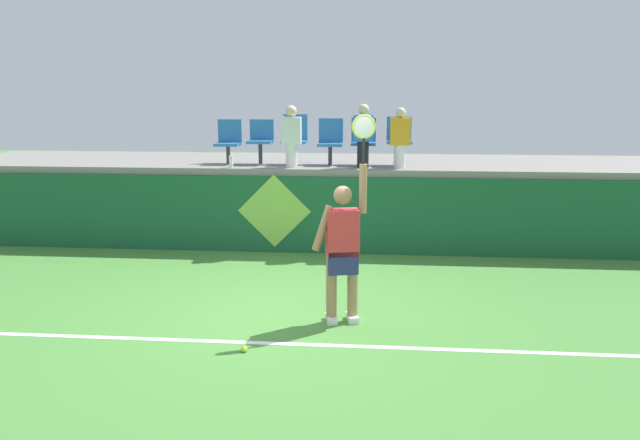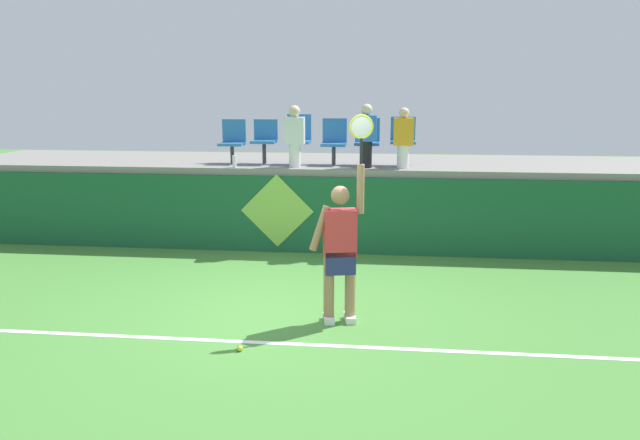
% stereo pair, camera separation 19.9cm
% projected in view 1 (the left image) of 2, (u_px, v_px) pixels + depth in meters
% --- Properties ---
extents(ground_plane, '(40.00, 40.00, 0.00)m').
position_uv_depth(ground_plane, '(283.00, 315.00, 7.57)').
color(ground_plane, '#478438').
extents(court_back_wall, '(13.70, 0.20, 1.33)m').
position_uv_depth(court_back_wall, '(308.00, 214.00, 10.41)').
color(court_back_wall, '#195633').
rests_on(court_back_wall, ground_plane).
extents(spectator_platform, '(13.70, 2.68, 0.12)m').
position_uv_depth(spectator_platform, '(315.00, 164.00, 11.51)').
color(spectator_platform, gray).
rests_on(spectator_platform, court_back_wall).
extents(court_baseline_stripe, '(12.33, 0.08, 0.01)m').
position_uv_depth(court_baseline_stripe, '(272.00, 343.00, 6.71)').
color(court_baseline_stripe, white).
rests_on(court_baseline_stripe, ground_plane).
extents(tennis_player, '(0.74, 0.34, 2.50)m').
position_uv_depth(tennis_player, '(343.00, 247.00, 7.17)').
color(tennis_player, white).
rests_on(tennis_player, ground_plane).
extents(tennis_ball, '(0.07, 0.07, 0.07)m').
position_uv_depth(tennis_ball, '(244.00, 349.00, 6.49)').
color(tennis_ball, '#D1E533').
rests_on(tennis_ball, ground_plane).
extents(water_bottle, '(0.07, 0.07, 0.21)m').
position_uv_depth(water_bottle, '(231.00, 162.00, 10.41)').
color(water_bottle, white).
rests_on(water_bottle, spectator_platform).
extents(stadium_chair_0, '(0.44, 0.42, 0.79)m').
position_uv_depth(stadium_chair_0, '(229.00, 140.00, 10.99)').
color(stadium_chair_0, '#38383D').
rests_on(stadium_chair_0, spectator_platform).
extents(stadium_chair_1, '(0.44, 0.42, 0.79)m').
position_uv_depth(stadium_chair_1, '(261.00, 138.00, 10.93)').
color(stadium_chair_1, '#38383D').
rests_on(stadium_chair_1, spectator_platform).
extents(stadium_chair_2, '(0.44, 0.42, 0.89)m').
position_uv_depth(stadium_chair_2, '(295.00, 137.00, 10.88)').
color(stadium_chair_2, '#38383D').
rests_on(stadium_chair_2, spectator_platform).
extents(stadium_chair_3, '(0.44, 0.42, 0.82)m').
position_uv_depth(stadium_chair_3, '(330.00, 140.00, 10.83)').
color(stadium_chair_3, '#38383D').
rests_on(stadium_chair_3, spectator_platform).
extents(stadium_chair_4, '(0.44, 0.42, 0.83)m').
position_uv_depth(stadium_chair_4, '(363.00, 139.00, 10.78)').
color(stadium_chair_4, '#38383D').
rests_on(stadium_chair_4, spectator_platform).
extents(stadium_chair_5, '(0.44, 0.42, 0.85)m').
position_uv_depth(stadium_chair_5, '(399.00, 138.00, 10.72)').
color(stadium_chair_5, '#38383D').
rests_on(stadium_chair_5, spectator_platform).
extents(spectator_0, '(0.34, 0.20, 1.06)m').
position_uv_depth(spectator_0, '(291.00, 135.00, 10.42)').
color(spectator_0, white).
rests_on(spectator_0, spectator_platform).
extents(spectator_1, '(0.34, 0.20, 1.03)m').
position_uv_depth(spectator_1, '(400.00, 137.00, 10.31)').
color(spectator_1, white).
rests_on(spectator_1, spectator_platform).
extents(spectator_2, '(0.34, 0.20, 1.09)m').
position_uv_depth(spectator_2, '(363.00, 135.00, 10.33)').
color(spectator_2, black).
rests_on(spectator_2, spectator_platform).
extents(wall_signage_mount, '(1.27, 0.01, 1.37)m').
position_uv_depth(wall_signage_mount, '(275.00, 252.00, 10.49)').
color(wall_signage_mount, '#195633').
rests_on(wall_signage_mount, ground_plane).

